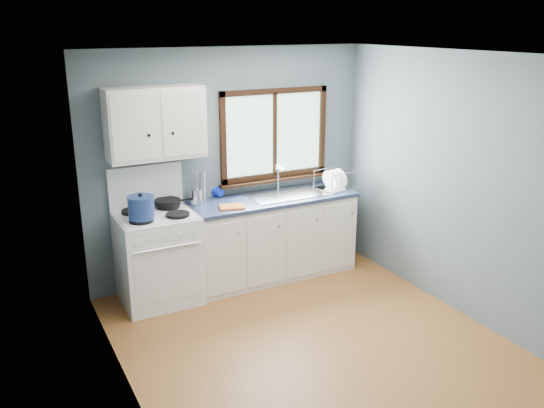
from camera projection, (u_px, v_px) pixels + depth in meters
name	position (u px, v px, depth m)	size (l,w,h in m)	color
floor	(314.00, 345.00, 5.12)	(3.20, 3.60, 0.02)	#945A28
ceiling	(321.00, 53.00, 4.36)	(3.20, 3.60, 0.02)	white
wall_back	(230.00, 165.00, 6.27)	(3.20, 0.02, 2.50)	slate
wall_front	(488.00, 301.00, 3.20)	(3.20, 0.02, 2.50)	slate
wall_left	(121.00, 244.00, 4.03)	(0.02, 3.60, 2.50)	slate
wall_right	(462.00, 186.00, 5.44)	(0.02, 3.60, 2.50)	slate
gas_range	(158.00, 255.00, 5.79)	(0.76, 0.69, 1.36)	white
base_cabinets	(272.00, 241.00, 6.41)	(1.85, 0.60, 0.88)	white
countertop	(272.00, 199.00, 6.26)	(1.89, 0.64, 0.04)	#1E2841
sink	(286.00, 200.00, 6.35)	(0.84, 0.46, 0.44)	silver
window	(275.00, 141.00, 6.40)	(1.36, 0.10, 1.03)	#9EC6A8
upper_cabinets	(155.00, 123.00, 5.57)	(0.95, 0.35, 0.70)	white
skillet	(168.00, 202.00, 5.85)	(0.41, 0.28, 0.05)	black
stockpot	(141.00, 207.00, 5.42)	(0.27, 0.27, 0.25)	navy
utensil_crock	(197.00, 197.00, 5.98)	(0.14, 0.14, 0.41)	silver
thermos	(203.00, 187.00, 6.03)	(0.08, 0.08, 0.32)	silver
soap_bottle	(221.00, 185.00, 6.19)	(0.11, 0.11, 0.28)	#0D28CA
dish_towel	(232.00, 207.00, 5.89)	(0.25, 0.18, 0.02)	#C15D21
dish_rack	(335.00, 183.00, 6.57)	(0.48, 0.40, 0.22)	silver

